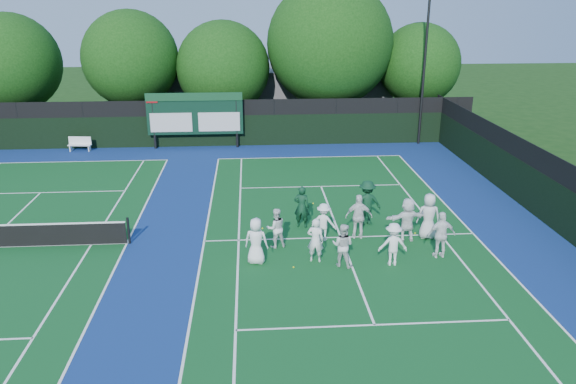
{
  "coord_description": "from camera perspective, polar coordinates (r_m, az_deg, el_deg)",
  "views": [
    {
      "loc": [
        -3.56,
        -19.58,
        9.26
      ],
      "look_at": [
        -2.0,
        3.0,
        1.3
      ],
      "focal_mm": 35.0,
      "sensor_mm": 36.0,
      "label": 1
    }
  ],
  "objects": [
    {
      "name": "light_pole_right",
      "position": [
        37.09,
        13.85,
        14.27
      ],
      "size": [
        1.2,
        0.3,
        10.12
      ],
      "color": "black",
      "rests_on": "ground"
    },
    {
      "name": "player_front_4",
      "position": [
        21.51,
        15.32,
        -4.22
      ],
      "size": [
        1.09,
        0.53,
        1.81
      ],
      "primitive_type": "imported",
      "rotation": [
        0.0,
        0.0,
        3.23
      ],
      "color": "white",
      "rests_on": "ground"
    },
    {
      "name": "coach_right",
      "position": [
        23.95,
        8.02,
        -1.08
      ],
      "size": [
        1.3,
        0.81,
        1.93
      ],
      "primitive_type": "imported",
      "rotation": [
        0.0,
        0.0,
        3.22
      ],
      "color": "#0F3720",
      "rests_on": "ground"
    },
    {
      "name": "player_back_0",
      "position": [
        21.63,
        -1.24,
        -3.67
      ],
      "size": [
        0.88,
        0.75,
        1.59
      ],
      "primitive_type": "imported",
      "rotation": [
        0.0,
        0.0,
        3.36
      ],
      "color": "white",
      "rests_on": "ground"
    },
    {
      "name": "tennis_ball_1",
      "position": [
        23.64,
        12.78,
        -4.1
      ],
      "size": [
        0.07,
        0.07,
        0.07
      ],
      "primitive_type": "sphere",
      "color": "#D1DA19",
      "rests_on": "ground"
    },
    {
      "name": "divider_fence_right",
      "position": [
        25.37,
        25.98,
        -0.81
      ],
      "size": [
        0.08,
        32.0,
        3.0
      ],
      "color": "black",
      "rests_on": "ground"
    },
    {
      "name": "player_back_2",
      "position": [
        22.54,
        7.21,
        -2.5
      ],
      "size": [
        1.12,
        0.55,
        1.84
      ],
      "primitive_type": "imported",
      "rotation": [
        0.0,
        0.0,
        3.05
      ],
      "color": "white",
      "rests_on": "ground"
    },
    {
      "name": "tree_b",
      "position": [
        40.13,
        -15.43,
        12.7
      ],
      "size": [
        6.42,
        6.42,
        8.44
      ],
      "color": "black",
      "rests_on": "ground"
    },
    {
      "name": "player_back_4",
      "position": [
        23.06,
        14.09,
        -2.4
      ],
      "size": [
        0.98,
        0.69,
        1.88
      ],
      "primitive_type": "imported",
      "rotation": [
        0.0,
        0.0,
        3.03
      ],
      "color": "silver",
      "rests_on": "ground"
    },
    {
      "name": "tennis_ball_5",
      "position": [
        24.09,
        13.95,
        -3.75
      ],
      "size": [
        0.07,
        0.07,
        0.07
      ],
      "primitive_type": "sphere",
      "color": "#D1DA19",
      "rests_on": "ground"
    },
    {
      "name": "tennis_ball_4",
      "position": [
        26.31,
        2.58,
        -1.17
      ],
      "size": [
        0.07,
        0.07,
        0.07
      ],
      "primitive_type": "sphere",
      "color": "#D1DA19",
      "rests_on": "ground"
    },
    {
      "name": "tree_e",
      "position": [
        41.23,
        13.36,
        12.32
      ],
      "size": [
        5.67,
        5.67,
        7.54
      ],
      "color": "black",
      "rests_on": "ground"
    },
    {
      "name": "player_front_2",
      "position": [
        20.23,
        5.58,
        -5.4
      ],
      "size": [
        0.97,
        0.89,
        1.62
      ],
      "primitive_type": "imported",
      "rotation": [
        0.0,
        0.0,
        2.72
      ],
      "color": "silver",
      "rests_on": "ground"
    },
    {
      "name": "coach_left",
      "position": [
        23.43,
        1.41,
        -1.52
      ],
      "size": [
        0.76,
        0.61,
        1.81
      ],
      "primitive_type": "imported",
      "rotation": [
        0.0,
        0.0,
        2.84
      ],
      "color": "#0E361F",
      "rests_on": "ground"
    },
    {
      "name": "scoreboard",
      "position": [
        36.03,
        -9.46,
        7.8
      ],
      "size": [
        6.0,
        0.21,
        3.55
      ],
      "color": "black",
      "rests_on": "ground"
    },
    {
      "name": "tree_c",
      "position": [
        39.49,
        -6.37,
        12.21
      ],
      "size": [
        6.35,
        6.35,
        7.75
      ],
      "color": "black",
      "rests_on": "ground"
    },
    {
      "name": "player_back_3",
      "position": [
        22.6,
        12.01,
        -2.78
      ],
      "size": [
        1.74,
        0.85,
        1.8
      ],
      "primitive_type": "imported",
      "rotation": [
        0.0,
        0.0,
        3.34
      ],
      "color": "white",
      "rests_on": "ground"
    },
    {
      "name": "player_front_3",
      "position": [
        20.58,
        10.63,
        -5.23
      ],
      "size": [
        1.07,
        0.65,
        1.61
      ],
      "primitive_type": "imported",
      "rotation": [
        0.0,
        0.0,
        3.09
      ],
      "color": "white",
      "rests_on": "ground"
    },
    {
      "name": "tree_d",
      "position": [
        39.71,
        4.47,
        14.5
      ],
      "size": [
        8.58,
        8.58,
        10.43
      ],
      "color": "black",
      "rests_on": "ground"
    },
    {
      "name": "tennis_ball_3",
      "position": [
        23.55,
        -2.61,
        -3.71
      ],
      "size": [
        0.07,
        0.07,
        0.07
      ],
      "primitive_type": "sphere",
      "color": "#D1DA19",
      "rests_on": "ground"
    },
    {
      "name": "tree_a",
      "position": [
        42.38,
        -26.09,
        11.48
      ],
      "size": [
        6.52,
        6.52,
        8.27
      ],
      "color": "black",
      "rests_on": "ground"
    },
    {
      "name": "bench",
      "position": [
        37.57,
        -20.38,
        4.65
      ],
      "size": [
        1.46,
        0.55,
        0.9
      ],
      "color": "white",
      "rests_on": "ground"
    },
    {
      "name": "near_court",
      "position": [
        22.84,
        5.38,
        -4.6
      ],
      "size": [
        11.05,
        23.85,
        0.01
      ],
      "color": "#104E1E",
      "rests_on": "ground"
    },
    {
      "name": "back_fence",
      "position": [
        36.53,
        -7.74,
        6.71
      ],
      "size": [
        34.0,
        0.08,
        3.0
      ],
      "color": "black",
      "rests_on": "ground"
    },
    {
      "name": "player_back_1",
      "position": [
        22.28,
        3.65,
        -3.06
      ],
      "size": [
        1.14,
        0.9,
        1.54
      ],
      "primitive_type": "imported",
      "rotation": [
        0.0,
        0.0,
        2.76
      ],
      "color": "white",
      "rests_on": "ground"
    },
    {
      "name": "player_front_0",
      "position": [
        20.35,
        -3.26,
        -4.99
      ],
      "size": [
        0.96,
        0.73,
        1.75
      ],
      "primitive_type": "imported",
      "rotation": [
        0.0,
        0.0,
        2.92
      ],
      "color": "white",
      "rests_on": "ground"
    },
    {
      "name": "court_apron",
      "position": [
        22.7,
        -9.81,
        -4.99
      ],
      "size": [
        34.0,
        32.0,
        0.01
      ],
      "primitive_type": "cube",
      "color": "navy",
      "rests_on": "ground"
    },
    {
      "name": "ground",
      "position": [
        21.95,
        5.79,
        -5.68
      ],
      "size": [
        120.0,
        120.0,
        0.0
      ],
      "primitive_type": "plane",
      "color": "#16380F",
      "rests_on": "ground"
    },
    {
      "name": "player_front_1",
      "position": [
        20.48,
        2.81,
        -4.91
      ],
      "size": [
        0.7,
        0.55,
        1.69
      ],
      "primitive_type": "imported",
      "rotation": [
        0.0,
        0.0,
        2.89
      ],
      "color": "white",
      "rests_on": "ground"
    },
    {
      "name": "clubhouse",
      "position": [
        44.21,
        -1.9,
        9.92
      ],
      "size": [
        18.0,
        6.0,
        4.0
      ],
      "primitive_type": "cube",
      "color": "#5C5D62",
      "rests_on": "ground"
    },
    {
      "name": "tennis_ball_0",
      "position": [
        20.31,
        0.57,
        -7.64
      ],
      "size": [
        0.07,
        0.07,
        0.07
      ],
      "primitive_type": "sphere",
      "color": "#D1DA19",
      "rests_on": "ground"
    }
  ]
}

